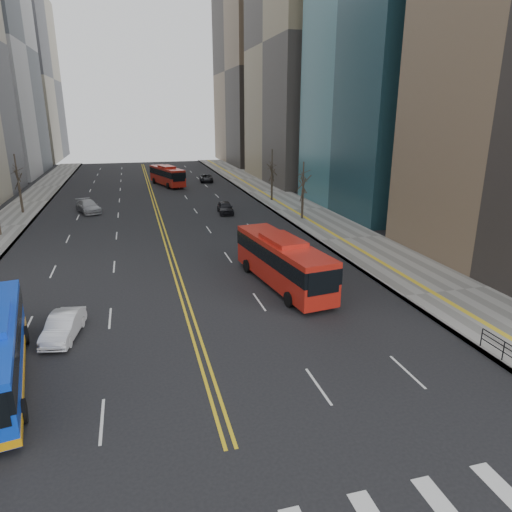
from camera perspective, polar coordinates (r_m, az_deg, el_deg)
The scene contains 11 objects.
sidewalk_right at distance 58.55m, azimuth 5.41°, elevation 5.80°, with size 7.00×130.00×0.15m, color slate.
sidewalk_left at distance 56.62m, azimuth -28.90°, elevation 3.27°, with size 5.00×130.00×0.15m, color slate.
centerline at distance 64.80m, azimuth -12.58°, elevation 6.54°, with size 0.55×100.00×0.01m.
office_towers at distance 78.13m, azimuth -14.37°, elevation 25.90°, with size 83.00×134.00×58.00m.
street_trees at distance 43.98m, azimuth -20.93°, elevation 7.19°, with size 35.20×47.20×7.60m.
red_bus_near at distance 32.32m, azimuth 3.34°, elevation -0.38°, with size 4.08×11.49×3.57m.
red_bus_far at distance 79.48m, azimuth -11.06°, elevation 9.96°, with size 5.26×10.74×3.34m.
car_white at distance 27.45m, azimuth -22.94°, elevation -8.10°, with size 1.44×4.13×1.36m, color silver.
car_dark_mid at distance 56.45m, azimuth -3.88°, elevation 6.08°, with size 1.73×4.29×1.46m, color black.
car_silver at distance 60.50m, azimuth -20.23°, elevation 5.83°, with size 2.11×5.19×1.51m, color #949499.
car_dark_far at distance 83.13m, azimuth -6.23°, elevation 9.66°, with size 2.20×4.77×1.33m, color black.
Camera 1 is at (-2.76, -8.64, 11.91)m, focal length 32.00 mm.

